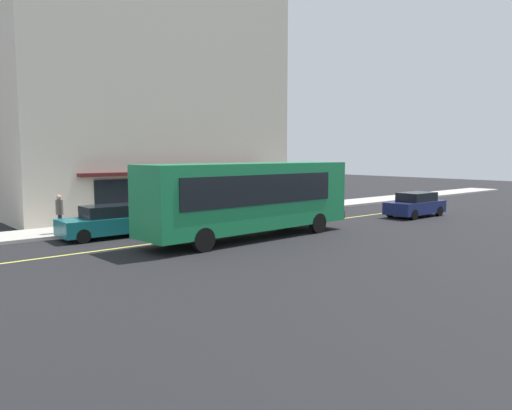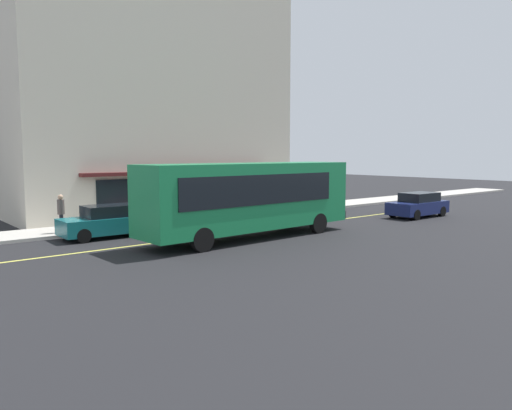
{
  "view_description": "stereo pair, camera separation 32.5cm",
  "coord_description": "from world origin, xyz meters",
  "px_view_note": "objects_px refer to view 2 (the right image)",
  "views": [
    {
      "loc": [
        -13.52,
        -19.05,
        3.93
      ],
      "look_at": [
        0.81,
        -2.15,
        1.6
      ],
      "focal_mm": 34.25,
      "sensor_mm": 36.0,
      "label": 1
    },
    {
      "loc": [
        -13.27,
        -19.26,
        3.93
      ],
      "look_at": [
        0.81,
        -2.15,
        1.6
      ],
      "focal_mm": 34.25,
      "sensor_mm": 36.0,
      "label": 2
    }
  ],
  "objects_px": {
    "car_navy": "(418,205)",
    "car_maroon": "(208,213)",
    "pedestrian_near_storefront": "(274,193)",
    "pedestrian_waiting": "(61,209)",
    "bus": "(250,196)",
    "traffic_light": "(185,179)",
    "car_teal": "(108,222)",
    "pedestrian_mid_block": "(297,195)"
  },
  "relations": [
    {
      "from": "car_navy",
      "to": "pedestrian_waiting",
      "type": "relative_size",
      "value": 2.34
    },
    {
      "from": "car_maroon",
      "to": "traffic_light",
      "type": "bearing_deg",
      "value": 102.87
    },
    {
      "from": "bus",
      "to": "car_navy",
      "type": "xyz_separation_m",
      "value": [
        12.93,
        -0.63,
        -1.24
      ]
    },
    {
      "from": "car_maroon",
      "to": "pedestrian_waiting",
      "type": "bearing_deg",
      "value": 164.66
    },
    {
      "from": "car_teal",
      "to": "pedestrian_near_storefront",
      "type": "bearing_deg",
      "value": 12.91
    },
    {
      "from": "bus",
      "to": "pedestrian_waiting",
      "type": "xyz_separation_m",
      "value": [
        -6.59,
        6.32,
        -0.71
      ]
    },
    {
      "from": "car_teal",
      "to": "car_maroon",
      "type": "distance_m",
      "value": 5.59
    },
    {
      "from": "traffic_light",
      "to": "car_maroon",
      "type": "bearing_deg",
      "value": -77.13
    },
    {
      "from": "car_navy",
      "to": "pedestrian_mid_block",
      "type": "relative_size",
      "value": 2.63
    },
    {
      "from": "car_navy",
      "to": "car_teal",
      "type": "xyz_separation_m",
      "value": [
        -17.94,
        5.13,
        0.0
      ]
    },
    {
      "from": "pedestrian_near_storefront",
      "to": "car_navy",
      "type": "bearing_deg",
      "value": -59.57
    },
    {
      "from": "car_navy",
      "to": "car_teal",
      "type": "bearing_deg",
      "value": 164.04
    },
    {
      "from": "car_teal",
      "to": "pedestrian_near_storefront",
      "type": "height_order",
      "value": "pedestrian_near_storefront"
    },
    {
      "from": "traffic_light",
      "to": "car_teal",
      "type": "xyz_separation_m",
      "value": [
        -5.19,
        -1.59,
        -1.79
      ]
    },
    {
      "from": "pedestrian_mid_block",
      "to": "car_teal",
      "type": "bearing_deg",
      "value": -172.42
    },
    {
      "from": "car_navy",
      "to": "pedestrian_waiting",
      "type": "bearing_deg",
      "value": 160.39
    },
    {
      "from": "traffic_light",
      "to": "pedestrian_mid_block",
      "type": "xyz_separation_m",
      "value": [
        9.04,
        0.3,
        -1.4
      ]
    },
    {
      "from": "car_navy",
      "to": "car_maroon",
      "type": "relative_size",
      "value": 1.0
    },
    {
      "from": "pedestrian_mid_block",
      "to": "pedestrian_near_storefront",
      "type": "relative_size",
      "value": 0.92
    },
    {
      "from": "car_maroon",
      "to": "bus",
      "type": "bearing_deg",
      "value": -97.47
    },
    {
      "from": "bus",
      "to": "car_navy",
      "type": "relative_size",
      "value": 2.6
    },
    {
      "from": "pedestrian_near_storefront",
      "to": "pedestrian_mid_block",
      "type": "bearing_deg",
      "value": -46.38
    },
    {
      "from": "car_teal",
      "to": "pedestrian_mid_block",
      "type": "height_order",
      "value": "pedestrian_mid_block"
    },
    {
      "from": "bus",
      "to": "car_teal",
      "type": "bearing_deg",
      "value": 138.11
    },
    {
      "from": "car_maroon",
      "to": "pedestrian_mid_block",
      "type": "bearing_deg",
      "value": 13.27
    },
    {
      "from": "pedestrian_waiting",
      "to": "pedestrian_near_storefront",
      "type": "bearing_deg",
      "value": 4.65
    },
    {
      "from": "traffic_light",
      "to": "pedestrian_mid_block",
      "type": "bearing_deg",
      "value": 1.93
    },
    {
      "from": "car_navy",
      "to": "pedestrian_near_storefront",
      "type": "bearing_deg",
      "value": 120.43
    },
    {
      "from": "car_maroon",
      "to": "car_teal",
      "type": "bearing_deg",
      "value": 178.52
    },
    {
      "from": "traffic_light",
      "to": "car_navy",
      "type": "bearing_deg",
      "value": -27.8
    },
    {
      "from": "pedestrian_mid_block",
      "to": "pedestrian_near_storefront",
      "type": "distance_m",
      "value": 1.56
    },
    {
      "from": "bus",
      "to": "car_maroon",
      "type": "distance_m",
      "value": 4.57
    },
    {
      "from": "bus",
      "to": "traffic_light",
      "type": "distance_m",
      "value": 6.12
    },
    {
      "from": "traffic_light",
      "to": "car_teal",
      "type": "distance_m",
      "value": 5.72
    },
    {
      "from": "traffic_light",
      "to": "car_navy",
      "type": "relative_size",
      "value": 0.74
    },
    {
      "from": "bus",
      "to": "car_navy",
      "type": "bearing_deg",
      "value": -2.79
    },
    {
      "from": "car_navy",
      "to": "traffic_light",
      "type": "bearing_deg",
      "value": 152.2
    },
    {
      "from": "traffic_light",
      "to": "pedestrian_near_storefront",
      "type": "bearing_deg",
      "value": 10.16
    },
    {
      "from": "bus",
      "to": "traffic_light",
      "type": "relative_size",
      "value": 3.51
    },
    {
      "from": "car_teal",
      "to": "pedestrian_waiting",
      "type": "xyz_separation_m",
      "value": [
        -1.57,
        1.82,
        0.53
      ]
    },
    {
      "from": "traffic_light",
      "to": "car_maroon",
      "type": "xyz_separation_m",
      "value": [
        0.4,
        -1.73,
        -1.79
      ]
    },
    {
      "from": "bus",
      "to": "traffic_light",
      "type": "height_order",
      "value": "bus"
    }
  ]
}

